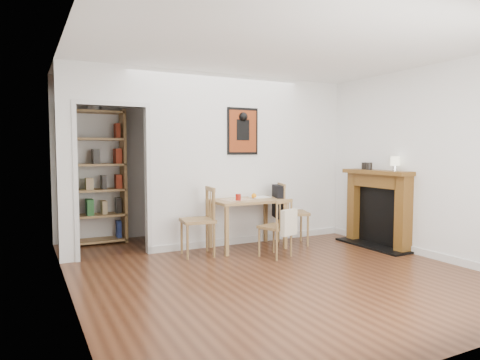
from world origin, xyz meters
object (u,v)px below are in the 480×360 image
orange_fruit (254,196)px  mantel_lamp (395,162)px  red_glass (238,197)px  chair_front (276,227)px  ceramic_jar_b (364,166)px  dining_table (248,205)px  chair_left (197,221)px  chair_right (292,213)px  notebook (260,197)px  ceramic_jar_a (369,166)px  bookshelf (96,178)px  fireplace (378,206)px

orange_fruit → mantel_lamp: bearing=-34.1°
red_glass → chair_front: bearing=-58.8°
ceramic_jar_b → dining_table: bearing=165.9°
red_glass → chair_left: bearing=176.6°
dining_table → chair_right: chair_right is taller
dining_table → orange_fruit: size_ratio=14.06×
red_glass → notebook: (0.48, 0.21, -0.04)m
ceramic_jar_a → chair_left: bearing=167.3°
orange_fruit → notebook: size_ratio=0.27×
chair_left → bookshelf: bearing=127.5°
bookshelf → notebook: size_ratio=7.29×
dining_table → chair_right: 0.76m
mantel_lamp → ceramic_jar_a: bearing=100.2°
orange_fruit → mantel_lamp: (1.69, -1.14, 0.52)m
chair_left → chair_front: (0.93, -0.56, -0.07)m
ceramic_jar_b → chair_left: bearing=171.6°
chair_left → bookshelf: bookshelf is taller
dining_table → bookshelf: bearing=144.6°
ceramic_jar_b → orange_fruit: bearing=162.9°
chair_front → fireplace: 1.75m
bookshelf → notebook: bearing=-30.0°
chair_left → chair_front: bearing=-31.0°
dining_table → chair_left: chair_left is taller
notebook → ceramic_jar_b: (1.57, -0.56, 0.47)m
ceramic_jar_a → chair_front: bearing=179.2°
chair_front → red_glass: bearing=121.2°
fireplace → orange_fruit: 1.90m
fireplace → notebook: bearing=150.8°
orange_fruit → ceramic_jar_a: bearing=-23.8°
fireplace → bookshelf: bearing=150.3°
bookshelf → chair_right: bearing=-28.4°
chair_front → fireplace: fireplace is taller
chair_right → red_glass: (-0.95, -0.04, 0.29)m
fireplace → mantel_lamp: bearing=-90.8°
mantel_lamp → ceramic_jar_b: size_ratio=1.96×
bookshelf → dining_table: bearing=-35.4°
dining_table → chair_right: bearing=-5.3°
chair_left → bookshelf: 1.91m
chair_left → red_glass: (0.61, -0.04, 0.31)m
dining_table → fireplace: 1.99m
bookshelf → ceramic_jar_b: bearing=-26.0°
chair_right → orange_fruit: 0.67m
chair_left → ceramic_jar_a: (2.58, -0.58, 0.74)m
chair_left → notebook: bearing=9.0°
chair_front → notebook: bearing=77.1°
chair_front → mantel_lamp: bearing=-14.8°
chair_front → fireplace: size_ratio=0.64×
dining_table → fireplace: size_ratio=0.86×
chair_right → bookshelf: 3.09m
chair_front → dining_table: bearing=99.4°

